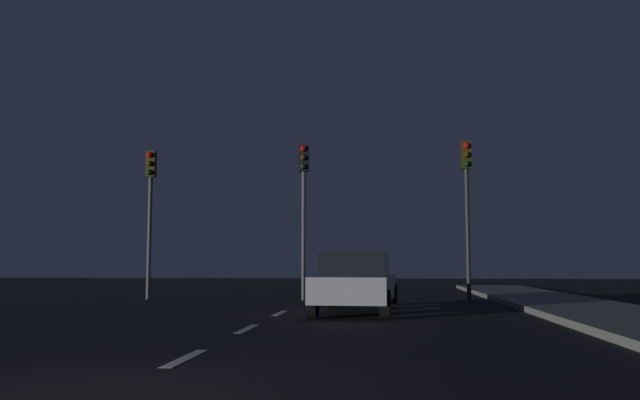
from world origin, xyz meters
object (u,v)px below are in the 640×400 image
Objects in this scene: traffic_signal_left at (150,195)px; traffic_signal_right at (467,189)px; traffic_signal_center at (304,191)px; car_stopped_ahead at (356,282)px.

traffic_signal_left is 10.63m from traffic_signal_right.
traffic_signal_center is at bearing -180.00° from traffic_signal_right.
car_stopped_ahead is at bearing -121.85° from traffic_signal_right.
traffic_signal_center reaches higher than car_stopped_ahead.
traffic_signal_right is at bearing 58.15° from car_stopped_ahead.
traffic_signal_left is at bearing -180.00° from traffic_signal_right.
traffic_signal_center is 1.00× the size of traffic_signal_right.
traffic_signal_right is 1.11× the size of car_stopped_ahead.
traffic_signal_right is 7.01m from car_stopped_ahead.
traffic_signal_center is 5.35m from traffic_signal_right.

